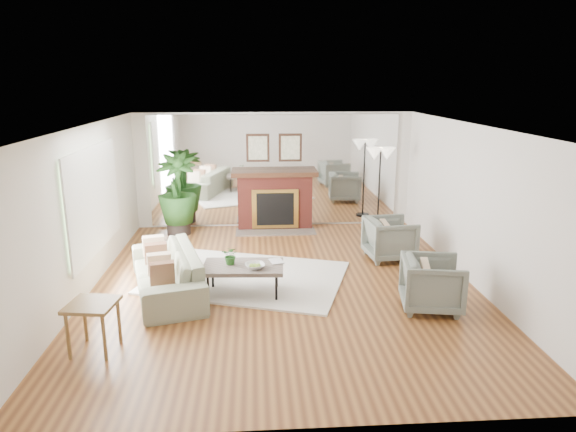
{
  "coord_description": "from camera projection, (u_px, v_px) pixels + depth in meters",
  "views": [
    {
      "loc": [
        -0.45,
        -7.61,
        3.15
      ],
      "look_at": [
        0.11,
        0.6,
        0.97
      ],
      "focal_mm": 32.0,
      "sensor_mm": 36.0,
      "label": 1
    }
  ],
  "objects": [
    {
      "name": "area_rug",
      "position": [
        247.0,
        277.0,
        8.44
      ],
      "size": [
        3.6,
        3.04,
        0.03
      ],
      "primitive_type": "cube",
      "rotation": [
        0.0,
        0.0,
        -0.32
      ],
      "color": "silver",
      "rests_on": "ground"
    },
    {
      "name": "wall_right",
      "position": [
        473.0,
        206.0,
        8.05
      ],
      "size": [
        0.02,
        7.0,
        2.5
      ],
      "primitive_type": "cube",
      "color": "silver",
      "rests_on": "ground"
    },
    {
      "name": "armchair_front",
      "position": [
        432.0,
        284.0,
        7.23
      ],
      "size": [
        0.95,
        0.94,
        0.75
      ],
      "primitive_type": "imported",
      "rotation": [
        0.0,
        0.0,
        1.4
      ],
      "color": "slate",
      "rests_on": "ground"
    },
    {
      "name": "tabletop_plant",
      "position": [
        231.0,
        255.0,
        7.67
      ],
      "size": [
        0.31,
        0.29,
        0.28
      ],
      "primitive_type": "imported",
      "rotation": [
        0.0,
        0.0,
        -0.3
      ],
      "color": "#295B21",
      "rests_on": "coffee_table"
    },
    {
      "name": "potted_ficus",
      "position": [
        177.0,
        192.0,
        10.65
      ],
      "size": [
        0.83,
        0.83,
        1.71
      ],
      "color": "black",
      "rests_on": "ground"
    },
    {
      "name": "side_table",
      "position": [
        92.0,
        311.0,
        6.06
      ],
      "size": [
        0.61,
        0.61,
        0.62
      ],
      "rotation": [
        0.0,
        0.0,
        -0.14
      ],
      "color": "brown",
      "rests_on": "ground"
    },
    {
      "name": "armchair_back",
      "position": [
        390.0,
        239.0,
        9.28
      ],
      "size": [
        0.91,
        0.89,
        0.76
      ],
      "primitive_type": "imported",
      "rotation": [
        0.0,
        0.0,
        1.67
      ],
      "color": "slate",
      "rests_on": "ground"
    },
    {
      "name": "coffee_table",
      "position": [
        243.0,
        268.0,
        7.67
      ],
      "size": [
        1.24,
        0.77,
        0.48
      ],
      "rotation": [
        0.0,
        0.0,
        -0.06
      ],
      "color": "#695B53",
      "rests_on": "ground"
    },
    {
      "name": "mirror_panel",
      "position": [
        274.0,
        170.0,
        11.2
      ],
      "size": [
        5.4,
        0.04,
        2.4
      ],
      "primitive_type": "cube",
      "color": "silver",
      "rests_on": "wall_back"
    },
    {
      "name": "fireplace",
      "position": [
        275.0,
        199.0,
        11.15
      ],
      "size": [
        1.85,
        0.83,
        2.05
      ],
      "color": "maroon",
      "rests_on": "ground"
    },
    {
      "name": "ground",
      "position": [
        284.0,
        285.0,
        8.17
      ],
      "size": [
        7.0,
        7.0,
        0.0
      ],
      "primitive_type": "plane",
      "color": "brown",
      "rests_on": "ground"
    },
    {
      "name": "sofa",
      "position": [
        167.0,
        271.0,
        7.82
      ],
      "size": [
        1.46,
        2.43,
        0.66
      ],
      "primitive_type": "imported",
      "rotation": [
        0.0,
        0.0,
        -1.3
      ],
      "color": "gray",
      "rests_on": "ground"
    },
    {
      "name": "floor_lamp",
      "position": [
        380.0,
        161.0,
        10.52
      ],
      "size": [
        0.59,
        0.33,
        1.83
      ],
      "color": "black",
      "rests_on": "ground"
    },
    {
      "name": "book",
      "position": [
        270.0,
        262.0,
        7.77
      ],
      "size": [
        0.24,
        0.3,
        0.02
      ],
      "primitive_type": "imported",
      "rotation": [
        0.0,
        0.0,
        0.23
      ],
      "color": "brown",
      "rests_on": "coffee_table"
    },
    {
      "name": "wall_left",
      "position": [
        84.0,
        212.0,
        7.66
      ],
      "size": [
        0.02,
        7.0,
        2.5
      ],
      "primitive_type": "cube",
      "color": "silver",
      "rests_on": "ground"
    },
    {
      "name": "wall_back",
      "position": [
        274.0,
        170.0,
        11.22
      ],
      "size": [
        6.0,
        0.02,
        2.5
      ],
      "primitive_type": "cube",
      "color": "silver",
      "rests_on": "ground"
    },
    {
      "name": "fruit_bowl",
      "position": [
        255.0,
        266.0,
        7.53
      ],
      "size": [
        0.33,
        0.33,
        0.07
      ],
      "primitive_type": "imported",
      "rotation": [
        0.0,
        0.0,
        0.16
      ],
      "color": "brown",
      "rests_on": "coffee_table"
    },
    {
      "name": "window_panel",
      "position": [
        93.0,
        199.0,
        8.02
      ],
      "size": [
        0.04,
        2.4,
        1.5
      ],
      "primitive_type": "cube",
      "color": "#B2E09E",
      "rests_on": "wall_left"
    }
  ]
}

